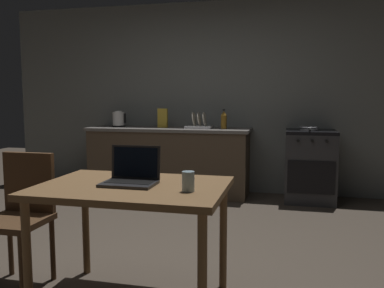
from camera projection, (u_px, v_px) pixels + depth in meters
The scene contains 13 objects.
ground_plane at pixel (155, 253), 3.36m from camera, with size 12.00×12.00×0.00m, color #473D33.
back_wall at pixel (232, 98), 5.51m from camera, with size 6.40×0.10×2.56m, color slate.
kitchen_counter at pixel (169, 160), 5.45m from camera, with size 2.16×0.64×0.88m.
stove_oven at pixel (310, 166), 5.03m from camera, with size 0.60×0.62×0.88m.
dining_table at pixel (133, 198), 2.47m from camera, with size 1.13×0.80×0.75m.
chair at pixel (21, 210), 2.77m from camera, with size 0.40×0.40×0.90m.
laptop at pixel (131, 176), 2.48m from camera, with size 0.32×0.24×0.23m.
electric_kettle at pixel (119, 119), 5.55m from camera, with size 0.19×0.17×0.22m.
bottle at pixel (224, 120), 5.17m from camera, with size 0.08×0.08×0.25m.
frying_pan at pixel (309, 128), 4.96m from camera, with size 0.23×0.40×0.05m.
drinking_glass at pixel (188, 181), 2.28m from camera, with size 0.07×0.07×0.11m.
cereal_box at pixel (163, 118), 5.43m from camera, with size 0.13×0.05×0.25m.
dish_rack at pixel (199, 125), 5.30m from camera, with size 0.34×0.26×0.21m.
Camera 1 is at (1.05, -3.08, 1.27)m, focal length 38.09 mm.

